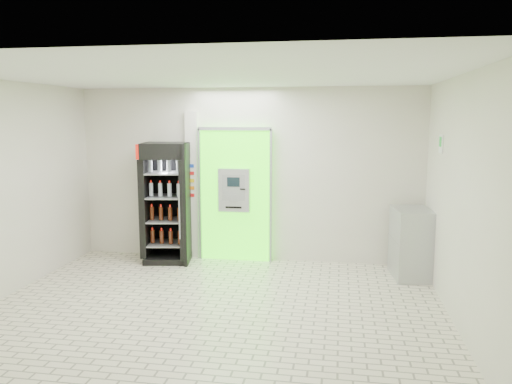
# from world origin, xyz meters

# --- Properties ---
(ground) EXTENTS (6.00, 6.00, 0.00)m
(ground) POSITION_xyz_m (0.00, 0.00, 0.00)
(ground) COLOR beige
(ground) RESTS_ON ground
(room_shell) EXTENTS (6.00, 6.00, 6.00)m
(room_shell) POSITION_xyz_m (0.00, 0.00, 1.84)
(room_shell) COLOR silver
(room_shell) RESTS_ON ground
(atm_assembly) EXTENTS (1.30, 0.24, 2.33)m
(atm_assembly) POSITION_xyz_m (-0.20, 2.41, 1.17)
(atm_assembly) COLOR #38F50F
(atm_assembly) RESTS_ON ground
(pillar) EXTENTS (0.22, 0.11, 2.60)m
(pillar) POSITION_xyz_m (-0.98, 2.45, 1.30)
(pillar) COLOR silver
(pillar) RESTS_ON ground
(beverage_cooler) EXTENTS (0.88, 0.83, 2.07)m
(beverage_cooler) POSITION_xyz_m (-1.35, 2.15, 0.99)
(beverage_cooler) COLOR black
(beverage_cooler) RESTS_ON ground
(steel_cabinet) EXTENTS (0.63, 0.87, 1.09)m
(steel_cabinet) POSITION_xyz_m (2.72, 1.90, 0.54)
(steel_cabinet) COLOR #A2A4A9
(steel_cabinet) RESTS_ON ground
(exit_sign) EXTENTS (0.02, 0.22, 0.26)m
(exit_sign) POSITION_xyz_m (2.99, 1.40, 2.12)
(exit_sign) COLOR white
(exit_sign) RESTS_ON room_shell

